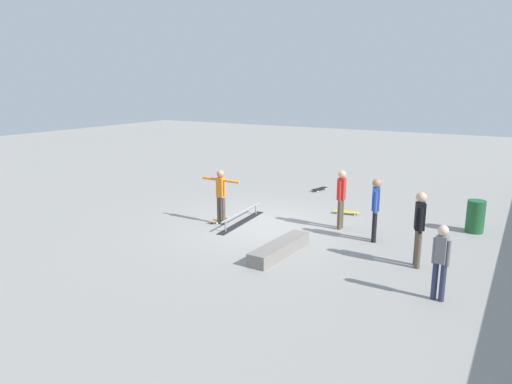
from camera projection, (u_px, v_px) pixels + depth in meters
ground_plane at (264, 224)px, 13.94m from camera, size 60.00×60.00×0.00m
grind_rail at (242, 218)px, 14.10m from camera, size 2.66×0.48×0.35m
skate_ledge at (280, 249)px, 11.43m from camera, size 2.23×0.57×0.32m
skater_main at (221, 193)px, 13.78m from camera, size 0.22×1.31×1.63m
skateboard_main at (220, 219)px, 14.24m from camera, size 0.81×0.29×0.09m
bystander_black_shirt at (419, 225)px, 10.51m from camera, size 0.39×0.27×1.74m
bystander_red_shirt at (341, 196)px, 13.34m from camera, size 0.38×0.23×1.70m
bystander_blue_shirt at (375, 206)px, 12.25m from camera, size 0.38×0.25×1.68m
bystander_grey_shirt at (441, 258)px, 8.89m from camera, size 0.21×0.34×1.50m
loose_skateboard_yellow at (347, 212)px, 15.01m from camera, size 0.36×0.82×0.09m
loose_skateboard_black at (320, 189)px, 18.35m from camera, size 0.82×0.40×0.09m
trash_bin at (475, 216)px, 13.12m from camera, size 0.49×0.49×0.91m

